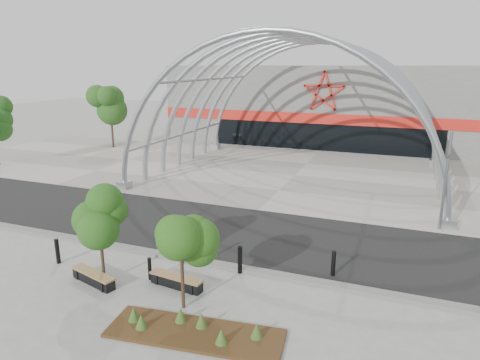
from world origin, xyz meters
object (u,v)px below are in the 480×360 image
(street_tree_0, at_px, (98,214))
(bench_0, at_px, (94,278))
(signal_pole, at_px, (446,180))
(street_tree_1, at_px, (181,238))
(bench_1, at_px, (176,282))
(bollard_2, at_px, (209,249))

(street_tree_0, bearing_deg, bench_0, -130.36)
(signal_pole, distance_m, street_tree_0, 16.42)
(street_tree_1, relative_size, bench_1, 1.61)
(street_tree_1, relative_size, bench_0, 1.60)
(signal_pole, xyz_separation_m, bench_0, (-12.82, -10.88, -2.42))
(street_tree_1, height_order, bollard_2, street_tree_1)
(street_tree_0, xyz_separation_m, street_tree_1, (3.80, -0.55, -0.19))
(signal_pole, bearing_deg, bollard_2, -142.66)
(signal_pole, bearing_deg, street_tree_1, -128.18)
(signal_pole, distance_m, street_tree_1, 14.17)
(bench_0, relative_size, bollard_2, 2.44)
(signal_pole, xyz_separation_m, bollard_2, (-9.57, -7.30, -2.19))
(signal_pole, height_order, bollard_2, signal_pole)
(street_tree_1, bearing_deg, bench_0, 176.48)
(signal_pole, relative_size, bench_1, 2.25)
(signal_pole, height_order, street_tree_0, signal_pole)
(bollard_2, bearing_deg, signal_pole, 37.34)
(street_tree_0, distance_m, bench_0, 2.60)
(street_tree_0, height_order, bench_0, street_tree_0)
(bench_1, relative_size, bollard_2, 2.43)
(bench_1, bearing_deg, bench_0, -163.71)
(street_tree_0, distance_m, bollard_2, 5.01)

